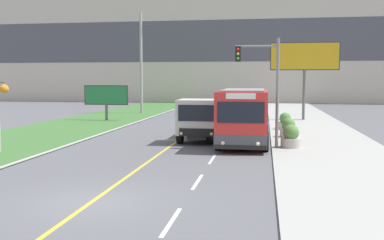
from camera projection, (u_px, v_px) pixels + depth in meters
ground_plane at (91, 202)px, 13.43m from camera, size 300.00×300.00×0.00m
lane_marking_centre at (122, 188)px, 15.22m from camera, size 2.88×140.00×0.01m
apartment_block_background at (234, 45)px, 72.80m from camera, size 80.00×8.04×18.23m
city_bus at (243, 118)px, 24.56m from camera, size 2.74×6.07×3.13m
dump_truck at (202, 120)px, 26.54m from camera, size 2.50×6.60×2.52m
utility_pole_far at (141, 63)px, 48.17m from camera, size 1.80×0.28×10.74m
traffic_light_mast at (265, 79)px, 23.39m from camera, size 2.28×0.32×5.79m
billboard_large at (305, 59)px, 39.67m from camera, size 6.01×0.24×6.93m
billboard_small at (106, 96)px, 39.86m from camera, size 4.01×0.24×3.13m
planter_round_near at (291, 137)px, 23.69m from camera, size 1.07×1.07×1.22m
planter_round_second at (289, 129)px, 28.00m from camera, size 1.05×1.05×1.18m
planter_round_third at (285, 122)px, 32.33m from camera, size 1.04×1.04×1.20m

